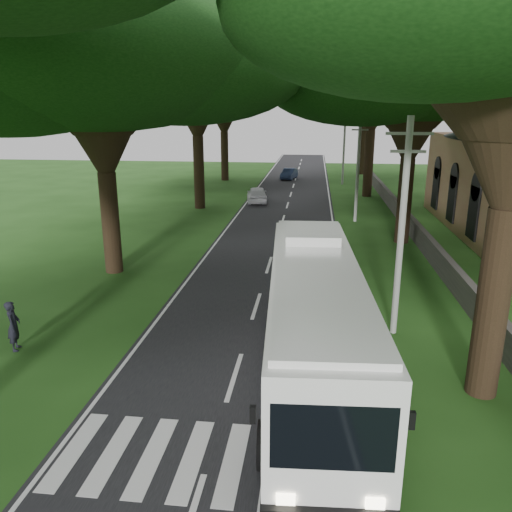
% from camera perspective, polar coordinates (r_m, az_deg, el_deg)
% --- Properties ---
extents(ground, '(140.00, 140.00, 0.00)m').
position_cam_1_polar(ground, '(14.68, -3.76, -17.51)').
color(ground, '#1D4513').
rests_on(ground, ground).
extents(road, '(8.00, 120.00, 0.04)m').
position_cam_1_polar(road, '(37.94, 3.02, 3.88)').
color(road, black).
rests_on(road, ground).
extents(crosswalk, '(8.00, 3.00, 0.01)m').
position_cam_1_polar(crosswalk, '(13.10, -5.45, -22.32)').
color(crosswalk, silver).
rests_on(crosswalk, ground).
extents(property_wall, '(0.35, 50.00, 1.20)m').
position_cam_1_polar(property_wall, '(37.36, 16.87, 3.93)').
color(property_wall, '#383533').
rests_on(property_wall, ground).
extents(pole_near, '(1.60, 0.24, 8.00)m').
position_cam_1_polar(pole_near, '(18.68, 16.33, 3.35)').
color(pole_near, gray).
rests_on(pole_near, ground).
extents(pole_mid, '(1.60, 0.24, 8.00)m').
position_cam_1_polar(pole_mid, '(38.32, 11.58, 10.03)').
color(pole_mid, gray).
rests_on(pole_mid, ground).
extents(pole_far, '(1.60, 0.24, 8.00)m').
position_cam_1_polar(pole_far, '(58.20, 10.02, 12.15)').
color(pole_far, gray).
rests_on(pole_far, ground).
extents(tree_l_mida, '(16.31, 16.31, 13.98)m').
position_cam_1_polar(tree_l_mida, '(26.21, -17.72, 20.65)').
color(tree_l_mida, black).
rests_on(tree_l_mida, ground).
extents(tree_l_midb, '(16.26, 16.26, 15.94)m').
position_cam_1_polar(tree_l_midb, '(43.32, -6.96, 21.82)').
color(tree_l_midb, black).
rests_on(tree_l_midb, ground).
extents(tree_l_far, '(15.01, 15.01, 14.92)m').
position_cam_1_polar(tree_l_far, '(61.04, -3.76, 19.54)').
color(tree_l_far, black).
rests_on(tree_l_far, ground).
extents(tree_r_mida, '(15.92, 15.92, 14.14)m').
position_cam_1_polar(tree_r_mida, '(32.57, 17.81, 20.06)').
color(tree_r_mida, black).
rests_on(tree_r_mida, ground).
extents(tree_r_midb, '(15.70, 15.70, 16.41)m').
position_cam_1_polar(tree_r_midb, '(50.47, 13.48, 21.37)').
color(tree_r_midb, black).
rests_on(tree_r_midb, ground).
extents(tree_r_far, '(13.95, 13.95, 16.22)m').
position_cam_1_polar(tree_r_far, '(68.43, 12.62, 20.08)').
color(tree_r_far, black).
rests_on(tree_r_far, ground).
extents(coach_bus, '(3.54, 12.89, 3.76)m').
position_cam_1_polar(coach_bus, '(15.60, 6.70, -6.96)').
color(coach_bus, white).
rests_on(coach_bus, ground).
extents(distant_car_a, '(2.41, 4.57, 1.48)m').
position_cam_1_polar(distant_car_a, '(45.92, 0.11, 7.05)').
color(distant_car_a, silver).
rests_on(distant_car_a, road).
extents(distant_car_b, '(2.08, 4.09, 1.29)m').
position_cam_1_polar(distant_car_b, '(62.13, 3.80, 9.36)').
color(distant_car_b, navy).
rests_on(distant_car_b, road).
extents(pedestrian, '(0.63, 0.77, 1.82)m').
position_cam_1_polar(pedestrian, '(19.58, -25.97, -7.17)').
color(pedestrian, black).
rests_on(pedestrian, ground).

